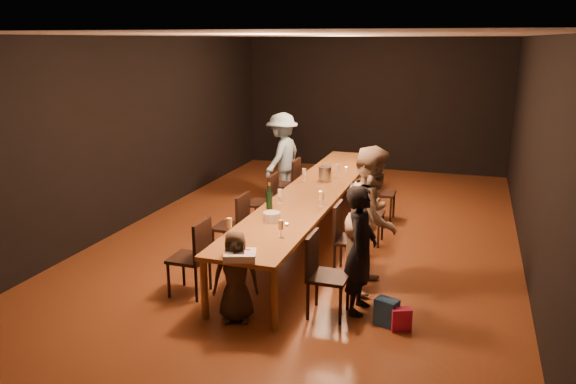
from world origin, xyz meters
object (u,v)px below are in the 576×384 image
(chair_right_0, at_px, (329,276))
(woman_tan, at_px, (372,218))
(child, at_px, (236,276))
(ice_bucket, at_px, (325,174))
(chair_right_3, at_px, (382,193))
(plate_stack, at_px, (272,217))
(birthday_cake, at_px, (240,255))
(man_blue, at_px, (282,157))
(chair_right_1, at_px, (352,239))
(chair_left_1, at_px, (230,226))
(chair_left_0, at_px, (189,257))
(champagne_bottle, at_px, (269,196))
(chair_left_3, at_px, (286,184))
(chair_right_2, at_px, (369,213))
(woman_birthday, at_px, (360,250))
(table, at_px, (314,193))
(chair_left_2, at_px, (262,203))

(chair_right_0, relative_size, woman_tan, 0.53)
(woman_tan, height_order, child, woman_tan)
(woman_tan, bearing_deg, ice_bucket, 33.31)
(chair_right_3, height_order, plate_stack, chair_right_3)
(woman_tan, distance_m, plate_stack, 1.24)
(birthday_cake, bearing_deg, man_blue, 85.38)
(chair_right_1, distance_m, chair_right_3, 2.40)
(man_blue, bearing_deg, chair_left_1, 13.94)
(chair_right_1, bearing_deg, chair_right_3, 180.00)
(chair_left_0, distance_m, man_blue, 4.29)
(champagne_bottle, xyz_separation_m, ice_bucket, (0.31, 1.74, -0.07))
(chair_right_0, xyz_separation_m, chair_left_3, (-1.70, 3.60, 0.00))
(woman_tan, bearing_deg, chair_left_3, 41.41)
(chair_right_0, xyz_separation_m, child, (-0.91, -0.42, 0.04))
(chair_right_2, height_order, woman_birthday, woman_birthday)
(table, relative_size, champagne_bottle, 16.54)
(champagne_bottle, bearing_deg, man_blue, 105.81)
(chair_left_2, height_order, chair_left_3, same)
(chair_left_0, bearing_deg, ice_bucket, -16.04)
(chair_right_2, relative_size, ice_bucket, 4.06)
(woman_birthday, distance_m, woman_tan, 0.70)
(birthday_cake, relative_size, plate_stack, 1.81)
(chair_right_0, xyz_separation_m, chair_left_2, (-1.70, 2.40, 0.00))
(chair_left_3, relative_size, child, 0.92)
(chair_right_3, bearing_deg, chair_right_1, -0.00)
(chair_left_1, distance_m, child, 1.80)
(chair_left_1, height_order, woman_tan, woman_tan)
(chair_left_2, bearing_deg, chair_left_1, -180.00)
(chair_right_3, distance_m, birthday_cake, 4.19)
(table, distance_m, plate_stack, 1.66)
(table, relative_size, ice_bucket, 26.18)
(chair_right_3, height_order, champagne_bottle, champagne_bottle)
(woman_tan, height_order, champagne_bottle, woman_tan)
(chair_left_0, xyz_separation_m, ice_bucket, (0.86, 3.00, 0.40))
(chair_right_0, bearing_deg, chair_left_1, -125.22)
(child, xyz_separation_m, ice_bucket, (0.08, 3.42, 0.36))
(champagne_bottle, bearing_deg, woman_birthday, -35.94)
(table, relative_size, chair_right_2, 6.45)
(chair_left_2, xyz_separation_m, woman_tan, (2.00, -1.50, 0.41))
(chair_left_1, distance_m, champagne_bottle, 0.72)
(woman_birthday, height_order, child, woman_birthday)
(plate_stack, relative_size, champagne_bottle, 0.60)
(chair_right_3, bearing_deg, birthday_cake, -11.32)
(table, bearing_deg, birthday_cake, -89.42)
(chair_right_0, relative_size, chair_left_3, 1.00)
(woman_birthday, bearing_deg, chair_left_1, 65.19)
(chair_right_1, xyz_separation_m, woman_birthday, (0.30, -0.99, 0.26))
(woman_birthday, distance_m, plate_stack, 1.34)
(chair_left_2, distance_m, woman_birthday, 2.97)
(chair_right_1, relative_size, woman_birthday, 0.64)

